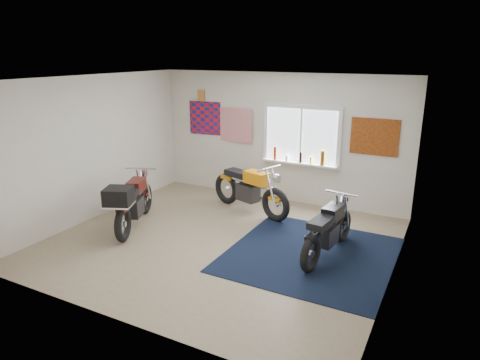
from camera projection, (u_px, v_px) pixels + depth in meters
The scene contains 10 objects.
ground at pixel (221, 241), 7.28m from camera, with size 5.50×5.50×0.00m, color #9E896B.
room_shell at pixel (220, 147), 6.80m from camera, with size 5.50×5.50×5.50m.
navy_rug at pixel (311, 254), 6.80m from camera, with size 2.50×2.60×0.01m, color black.
window_assembly at pixel (301, 140), 8.76m from camera, with size 1.66×0.17×1.26m.
oil_bottles at pixel (303, 157), 8.77m from camera, with size 1.11×0.09×0.30m.
flag_display at pixel (201, 96), 9.60m from camera, with size 1.60×0.10×1.17m.
triumph_poster at pixel (375, 137), 8.08m from camera, with size 0.90×0.03×0.70m, color #A54C14.
yellow_triumph at pixel (249, 190), 8.51m from camera, with size 1.97×0.85×1.03m.
black_chrome_bike at pixel (328, 231), 6.67m from camera, with size 0.55×1.81×0.93m.
maroon_tourer at pixel (131, 202), 7.64m from camera, with size 1.04×1.88×0.99m.
Camera 1 is at (3.34, -5.77, 3.10)m, focal length 32.00 mm.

